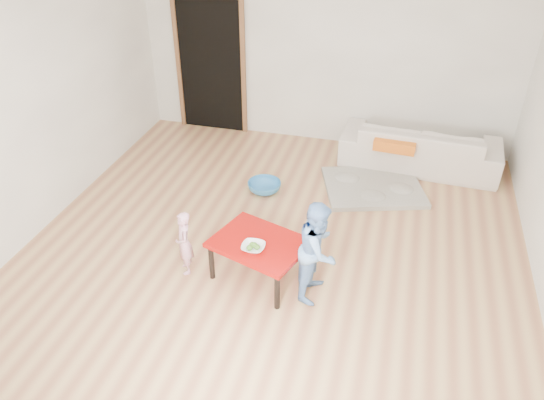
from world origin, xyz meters
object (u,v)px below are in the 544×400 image
at_px(child_pink, 184,243).
at_px(child_blue, 318,250).
at_px(sofa, 420,146).
at_px(bowl, 253,247).
at_px(basin, 264,187).
at_px(red_table, 260,259).

relative_size(child_pink, child_blue, 0.68).
distance_m(sofa, bowl, 3.07).
height_order(sofa, bowl, sofa).
xyz_separation_m(bowl, child_blue, (0.58, 0.06, 0.04)).
bearing_deg(child_pink, sofa, 112.42).
xyz_separation_m(child_pink, basin, (0.33, 1.58, -0.27)).
height_order(red_table, basin, red_table).
height_order(bowl, basin, bowl).
relative_size(bowl, child_pink, 0.32).
distance_m(red_table, basin, 1.54).
relative_size(child_blue, basin, 2.43).
height_order(sofa, child_blue, child_blue).
distance_m(child_pink, basin, 1.64).
bearing_deg(bowl, red_table, 81.53).
height_order(red_table, child_blue, child_blue).
bearing_deg(sofa, basin, 35.71).
relative_size(sofa, child_blue, 2.03).
relative_size(child_pink, basin, 1.66).
height_order(child_blue, basin, child_blue).
height_order(sofa, red_table, sofa).
xyz_separation_m(red_table, bowl, (-0.02, -0.13, 0.23)).
bearing_deg(child_blue, bowl, 103.46).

